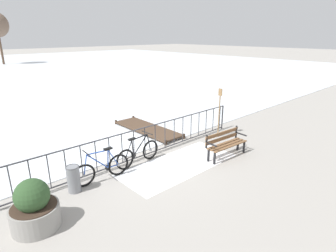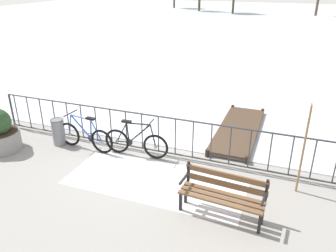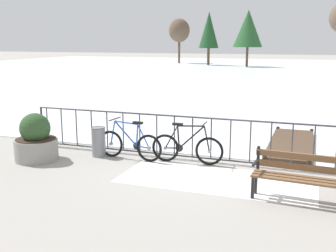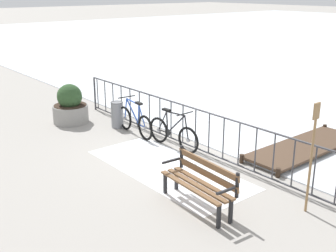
{
  "view_description": "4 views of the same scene",
  "coord_description": "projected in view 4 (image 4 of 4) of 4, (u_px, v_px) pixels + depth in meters",
  "views": [
    {
      "loc": [
        -5.07,
        -6.87,
        3.98
      ],
      "look_at": [
        1.03,
        -0.28,
        0.99
      ],
      "focal_mm": 29.64,
      "sensor_mm": 36.0,
      "label": 1
    },
    {
      "loc": [
        3.17,
        -7.04,
        4.21
      ],
      "look_at": [
        0.41,
        0.2,
        0.73
      ],
      "focal_mm": 35.84,
      "sensor_mm": 36.0,
      "label": 2
    },
    {
      "loc": [
        2.43,
        -9.06,
        2.81
      ],
      "look_at": [
        -0.58,
        -0.74,
        0.96
      ],
      "focal_mm": 43.64,
      "sensor_mm": 36.0,
      "label": 3
    },
    {
      "loc": [
        7.17,
        -6.56,
        3.75
      ],
      "look_at": [
        0.27,
        -0.88,
        0.82
      ],
      "focal_mm": 45.15,
      "sensor_mm": 36.0,
      "label": 4
    }
  ],
  "objects": [
    {
      "name": "bicycle_near_railing",
      "position": [
        173.0,
        133.0,
        10.3
      ],
      "size": [
        1.71,
        0.52,
        0.97
      ],
      "color": "black",
      "rests_on": "ground"
    },
    {
      "name": "snow_patch",
      "position": [
        168.0,
        169.0,
        9.19
      ],
      "size": [
        3.98,
        1.7,
        0.01
      ],
      "primitive_type": "cube",
      "color": "white",
      "rests_on": "ground"
    },
    {
      "name": "ground_plane",
      "position": [
        189.0,
        148.0,
        10.39
      ],
      "size": [
        160.0,
        160.0,
        0.0
      ],
      "primitive_type": "plane",
      "color": "#9E9991"
    },
    {
      "name": "trash_bin",
      "position": [
        117.0,
        114.0,
        11.84
      ],
      "size": [
        0.35,
        0.35,
        0.73
      ],
      "color": "gray",
      "rests_on": "ground"
    },
    {
      "name": "wooden_dock",
      "position": [
        305.0,
        147.0,
        10.14
      ],
      "size": [
        1.1,
        3.51,
        0.2
      ],
      "color": "#4C3828",
      "rests_on": "ground"
    },
    {
      "name": "planter_with_shrub",
      "position": [
        70.0,
        107.0,
        12.23
      ],
      "size": [
        1.02,
        1.02,
        1.14
      ],
      "color": "gray",
      "rests_on": "ground"
    },
    {
      "name": "bicycle_second",
      "position": [
        135.0,
        121.0,
        11.23
      ],
      "size": [
        1.71,
        0.52,
        0.97
      ],
      "color": "black",
      "rests_on": "ground"
    },
    {
      "name": "railing_fence",
      "position": [
        189.0,
        126.0,
        10.21
      ],
      "size": [
        9.06,
        0.06,
        1.07
      ],
      "color": "#38383D",
      "rests_on": "ground"
    },
    {
      "name": "park_bench",
      "position": [
        200.0,
        180.0,
        7.49
      ],
      "size": [
        1.63,
        0.59,
        0.89
      ],
      "color": "brown",
      "rests_on": "ground"
    },
    {
      "name": "oar_upright",
      "position": [
        312.0,
        151.0,
        7.1
      ],
      "size": [
        0.04,
        0.16,
        1.98
      ],
      "color": "#937047",
      "rests_on": "ground"
    }
  ]
}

